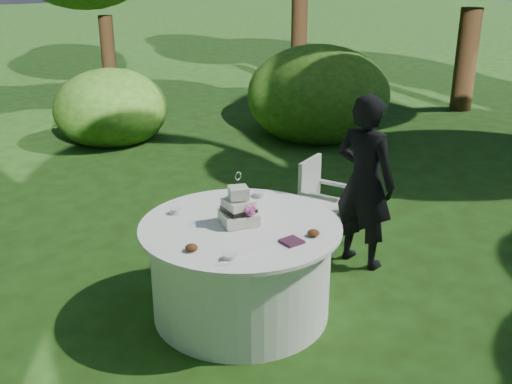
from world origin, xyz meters
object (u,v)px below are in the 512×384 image
guest (365,182)px  cake (239,209)px  napkins (292,241)px  chair (319,197)px  table (241,268)px

guest → cake: size_ratio=3.90×
napkins → guest: (1.28, 0.50, 0.02)m
napkins → chair: size_ratio=0.16×
guest → table: (-1.39, -0.02, -0.41)m
napkins → table: napkins is taller
cake → guest: bearing=-0.3°
napkins → guest: 1.38m
guest → cake: bearing=79.1°
guest → cake: 1.39m
table → napkins: bearing=-77.7°
napkins → guest: size_ratio=0.09×
cake → chair: cake is taller
guest → napkins: bearing=100.6°
guest → chair: bearing=-3.1°
guest → cake: (-1.38, 0.01, 0.08)m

